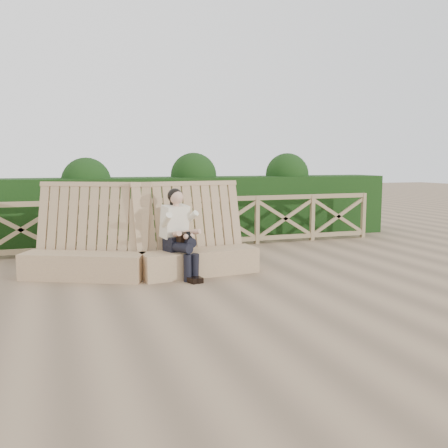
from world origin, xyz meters
name	(u,v)px	position (x,y,z in m)	size (l,w,h in m)	color
ground	(218,287)	(0.00, 0.00, 0.00)	(60.00, 60.00, 0.00)	brown
bench	(142,252)	(-0.92, 1.16, 0.39)	(3.83, 1.56, 1.55)	#987457
woman	(179,231)	(-0.36, 0.90, 0.76)	(0.56, 0.95, 1.44)	black
guardrail	(165,224)	(0.00, 3.50, 0.55)	(10.10, 0.09, 1.10)	#8D7452
hedge	(153,209)	(0.00, 4.70, 0.75)	(12.00, 1.20, 1.50)	black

